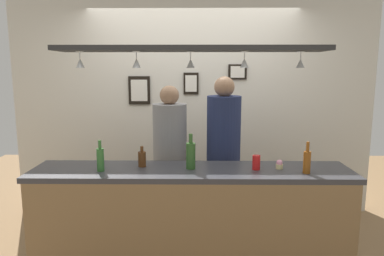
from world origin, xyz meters
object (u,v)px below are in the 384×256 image
at_px(person_right_navy_shirt, 224,145).
at_px(bottle_beer_brown_stubby, 142,159).
at_px(bottle_beer_amber_tall, 307,161).
at_px(bottle_beer_green_import, 100,159).
at_px(person_left_grey_shirt, 170,150).
at_px(bottle_champagne_green, 191,155).
at_px(picture_frame_upper_small, 238,72).
at_px(cupcake, 279,165).
at_px(picture_frame_crest, 191,83).
at_px(drink_can, 256,162).
at_px(picture_frame_caricature, 139,90).

bearing_deg(person_right_navy_shirt, bottle_beer_brown_stubby, -144.40).
bearing_deg(bottle_beer_amber_tall, bottle_beer_green_import, 178.55).
relative_size(person_left_grey_shirt, bottle_beer_green_import, 6.29).
distance_m(bottle_beer_green_import, bottle_champagne_green, 0.75).
bearing_deg(picture_frame_upper_small, person_right_navy_shirt, -105.18).
height_order(cupcake, picture_frame_crest, picture_frame_crest).
distance_m(bottle_beer_amber_tall, cupcake, 0.24).
height_order(bottle_beer_amber_tall, drink_can, bottle_beer_amber_tall).
height_order(bottle_beer_brown_stubby, picture_frame_crest, picture_frame_crest).
distance_m(bottle_beer_brown_stubby, drink_can, 0.98).
bearing_deg(picture_frame_crest, picture_frame_caricature, 180.00).
relative_size(person_left_grey_shirt, cupcake, 20.97).
bearing_deg(drink_can, bottle_beer_amber_tall, -14.81).
bearing_deg(bottle_beer_amber_tall, person_left_grey_shirt, 148.34).
bearing_deg(picture_frame_caricature, person_left_grey_shirt, -62.01).
relative_size(person_right_navy_shirt, cupcake, 22.12).
bearing_deg(person_left_grey_shirt, bottle_champagne_green, -69.60).
height_order(bottle_beer_brown_stubby, picture_frame_caricature, picture_frame_caricature).
height_order(bottle_champagne_green, bottle_beer_amber_tall, bottle_champagne_green).
bearing_deg(bottle_beer_green_import, picture_frame_crest, 63.79).
distance_m(drink_can, picture_frame_upper_small, 1.60).
bearing_deg(picture_frame_crest, bottle_beer_brown_stubby, -106.85).
xyz_separation_m(person_left_grey_shirt, picture_frame_upper_small, (0.76, 0.80, 0.78)).
height_order(person_right_navy_shirt, picture_frame_caricature, person_right_navy_shirt).
distance_m(person_right_navy_shirt, picture_frame_crest, 1.05).
height_order(person_right_navy_shirt, picture_frame_upper_small, picture_frame_upper_small).
xyz_separation_m(person_left_grey_shirt, person_right_navy_shirt, (0.54, 0.00, 0.06)).
xyz_separation_m(bottle_beer_brown_stubby, cupcake, (1.17, -0.05, -0.03)).
bearing_deg(bottle_champagne_green, bottle_beer_green_import, -173.70).
height_order(person_right_navy_shirt, drink_can, person_right_navy_shirt).
distance_m(bottle_champagne_green, bottle_beer_brown_stubby, 0.43).
relative_size(bottle_beer_brown_stubby, picture_frame_upper_small, 0.82).
bearing_deg(bottle_beer_brown_stubby, picture_frame_crest, 73.15).
distance_m(person_right_navy_shirt, cupcake, 0.73).
distance_m(cupcake, picture_frame_upper_small, 1.60).
bearing_deg(cupcake, person_right_navy_shirt, 126.27).
bearing_deg(bottle_beer_green_import, bottle_beer_amber_tall, -1.45).
bearing_deg(bottle_beer_green_import, person_right_navy_shirt, 32.26).
distance_m(bottle_champagne_green, bottle_beer_amber_tall, 0.95).
distance_m(bottle_beer_brown_stubby, bottle_beer_amber_tall, 1.38).
bearing_deg(picture_frame_upper_small, drink_can, -89.56).
relative_size(drink_can, picture_frame_upper_small, 0.55).
relative_size(bottle_beer_green_import, bottle_beer_brown_stubby, 1.44).
height_order(drink_can, picture_frame_upper_small, picture_frame_upper_small).
bearing_deg(drink_can, picture_frame_crest, 111.89).
bearing_deg(bottle_beer_brown_stubby, picture_frame_caricature, 99.54).
distance_m(bottle_beer_green_import, picture_frame_crest, 1.74).
xyz_separation_m(bottle_beer_brown_stubby, bottle_beer_amber_tall, (1.36, -0.18, 0.03)).
height_order(drink_can, cupcake, drink_can).
relative_size(bottle_beer_brown_stubby, cupcake, 2.31).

